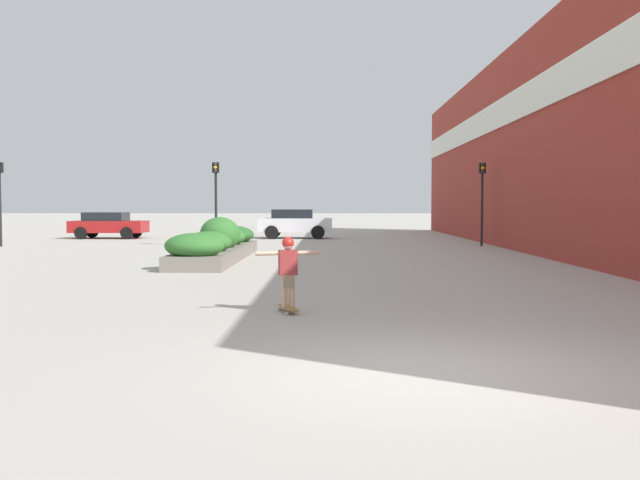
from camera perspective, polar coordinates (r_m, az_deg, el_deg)
ground_plane at (r=7.88m, az=8.37°, el=-10.38°), size 300.00×300.00×0.00m
building_wall_right at (r=28.29m, az=16.45°, el=7.43°), size 0.67×47.86×8.22m
planter_box at (r=23.84m, az=-8.14°, el=-0.32°), size 1.73×9.36×1.41m
skateboard at (r=11.98m, az=-2.57°, el=-5.47°), size 0.41×0.80×0.09m
skateboarder at (r=11.90m, az=-2.58°, el=-1.98°), size 1.07×0.37×1.17m
car_leftmost at (r=38.51m, az=-2.02°, el=1.38°), size 3.94×2.06×1.56m
car_center_left at (r=39.99m, az=-16.58°, el=1.20°), size 3.91×2.00×1.41m
traffic_light_left at (r=30.96m, az=-8.34°, el=4.02°), size 0.28×0.30×3.63m
traffic_light_right at (r=31.76m, az=12.84°, el=3.94°), size 0.28×0.30×3.63m
traffic_light_far_left at (r=33.76m, az=-24.25°, el=3.71°), size 0.28×0.30×3.64m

